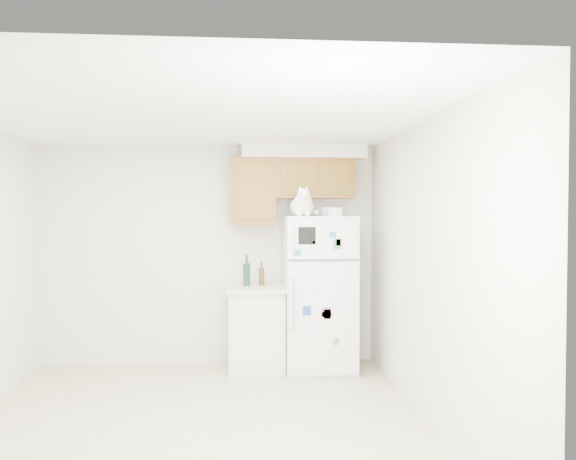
{
  "coord_description": "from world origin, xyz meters",
  "views": [
    {
      "loc": [
        0.38,
        -4.51,
        1.72
      ],
      "look_at": [
        0.88,
        1.55,
        1.55
      ],
      "focal_mm": 35.0,
      "sensor_mm": 36.0,
      "label": 1
    }
  ],
  "objects": [
    {
      "name": "refrigerator",
      "position": [
        1.23,
        1.61,
        0.85
      ],
      "size": [
        0.76,
        0.78,
        1.7
      ],
      "color": "white",
      "rests_on": "ground_plane"
    },
    {
      "name": "base_counter",
      "position": [
        0.54,
        1.68,
        0.46
      ],
      "size": [
        0.64,
        0.64,
        0.92
      ],
      "color": "white",
      "rests_on": "ground_plane"
    },
    {
      "name": "bottle_amber",
      "position": [
        0.6,
        1.81,
        1.05
      ],
      "size": [
        0.06,
        0.06,
        0.26
      ],
      "primitive_type": null,
      "color": "#593814",
      "rests_on": "base_counter"
    },
    {
      "name": "room_shell",
      "position": [
        0.12,
        0.24,
        1.67
      ],
      "size": [
        3.84,
        4.04,
        2.52
      ],
      "color": "beige",
      "rests_on": "ground_plane"
    },
    {
      "name": "storage_box_front",
      "position": [
        1.38,
        1.51,
        1.74
      ],
      "size": [
        0.15,
        0.12,
        0.09
      ],
      "primitive_type": "cube",
      "rotation": [
        0.0,
        0.0,
        -0.04
      ],
      "color": "white",
      "rests_on": "refrigerator"
    },
    {
      "name": "bottle_green",
      "position": [
        0.43,
        1.77,
        1.09
      ],
      "size": [
        0.08,
        0.08,
        0.34
      ],
      "primitive_type": null,
      "color": "#19381E",
      "rests_on": "base_counter"
    },
    {
      "name": "storage_box_back",
      "position": [
        1.33,
        1.66,
        1.75
      ],
      "size": [
        0.21,
        0.18,
        0.1
      ],
      "primitive_type": "cube",
      "rotation": [
        0.0,
        0.0,
        0.31
      ],
      "color": "white",
      "rests_on": "refrigerator"
    },
    {
      "name": "ground_plane",
      "position": [
        0.0,
        0.0,
        -0.01
      ],
      "size": [
        3.8,
        4.0,
        0.01
      ],
      "primitive_type": "cube",
      "color": "beige"
    },
    {
      "name": "cat",
      "position": [
        1.02,
        1.41,
        1.82
      ],
      "size": [
        0.31,
        0.45,
        0.32
      ],
      "color": "white",
      "rests_on": "refrigerator"
    }
  ]
}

